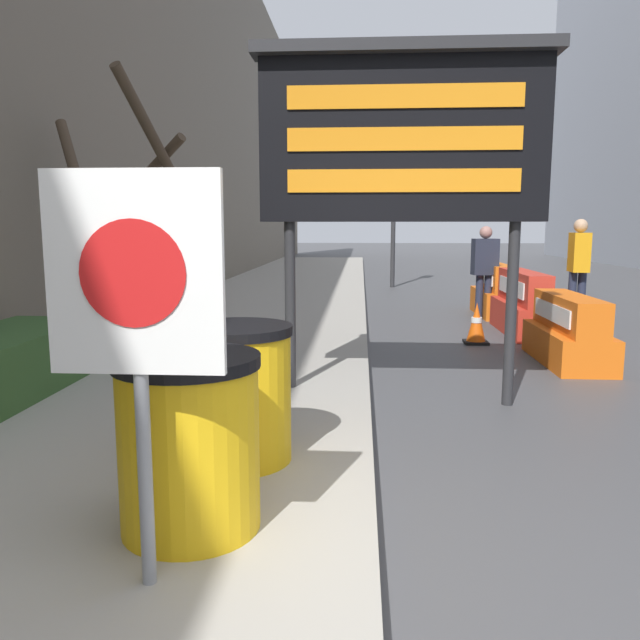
% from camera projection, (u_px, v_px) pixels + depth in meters
% --- Properties ---
extents(ground_plane, '(120.00, 120.00, 0.00)m').
position_uv_depth(ground_plane, '(380.00, 619.00, 2.60)').
color(ground_plane, '#474749').
extents(building_left_facade, '(0.40, 50.40, 10.05)m').
position_uv_depth(building_left_facade, '(152.00, 45.00, 11.79)').
color(building_left_facade, '#706656').
rests_on(building_left_facade, ground_plane).
extents(bare_tree, '(1.50, 1.68, 3.21)m').
position_uv_depth(bare_tree, '(120.00, 230.00, 7.47)').
color(bare_tree, '#4C3D2D').
rests_on(bare_tree, sidewalk_left).
extents(barrel_drum_foreground, '(0.71, 0.71, 0.88)m').
position_uv_depth(barrel_drum_foreground, '(189.00, 442.00, 3.06)').
color(barrel_drum_foreground, yellow).
rests_on(barrel_drum_foreground, sidewalk_left).
extents(barrel_drum_middle, '(0.71, 0.71, 0.88)m').
position_uv_depth(barrel_drum_middle, '(237.00, 393.00, 3.96)').
color(barrel_drum_middle, yellow).
rests_on(barrel_drum_middle, sidewalk_left).
extents(warning_sign, '(0.70, 0.08, 1.71)m').
position_uv_depth(warning_sign, '(136.00, 301.00, 2.44)').
color(warning_sign, gray).
rests_on(warning_sign, sidewalk_left).
extents(message_board, '(2.62, 0.36, 3.17)m').
position_uv_depth(message_board, '(403.00, 139.00, 5.44)').
color(message_board, '#28282B').
rests_on(message_board, ground_plane).
extents(jersey_barrier_orange_far, '(0.65, 1.66, 0.82)m').
position_uv_depth(jersey_barrier_orange_far, '(568.00, 333.00, 7.44)').
color(jersey_barrier_orange_far, orange).
rests_on(jersey_barrier_orange_far, ground_plane).
extents(jersey_barrier_red_striped, '(0.60, 1.88, 0.95)m').
position_uv_depth(jersey_barrier_red_striped, '(523.00, 306.00, 9.54)').
color(jersey_barrier_red_striped, red).
rests_on(jersey_barrier_red_striped, ground_plane).
extents(jersey_barrier_orange_near, '(0.64, 1.63, 0.94)m').
position_uv_depth(jersey_barrier_orange_near, '(496.00, 293.00, 11.46)').
color(jersey_barrier_orange_near, orange).
rests_on(jersey_barrier_orange_near, ground_plane).
extents(traffic_cone_near, '(0.32, 0.32, 0.58)m').
position_uv_depth(traffic_cone_near, '(476.00, 324.00, 8.68)').
color(traffic_cone_near, black).
rests_on(traffic_cone_near, ground_plane).
extents(traffic_cone_mid, '(0.37, 0.37, 0.66)m').
position_uv_depth(traffic_cone_mid, '(517.00, 294.00, 12.16)').
color(traffic_cone_mid, black).
rests_on(traffic_cone_mid, ground_plane).
extents(traffic_light_near_curb, '(0.28, 0.44, 4.38)m').
position_uv_depth(traffic_light_near_curb, '(394.00, 167.00, 16.29)').
color(traffic_light_near_curb, '#2D2D30').
rests_on(traffic_light_near_curb, ground_plane).
extents(pedestrian_worker, '(0.46, 0.31, 1.63)m').
position_uv_depth(pedestrian_worker, '(485.00, 265.00, 10.85)').
color(pedestrian_worker, '#23283D').
rests_on(pedestrian_worker, ground_plane).
extents(pedestrian_passerby, '(0.31, 0.48, 1.75)m').
position_uv_depth(pedestrian_passerby, '(579.00, 261.00, 10.73)').
color(pedestrian_passerby, '#23283D').
rests_on(pedestrian_passerby, ground_plane).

